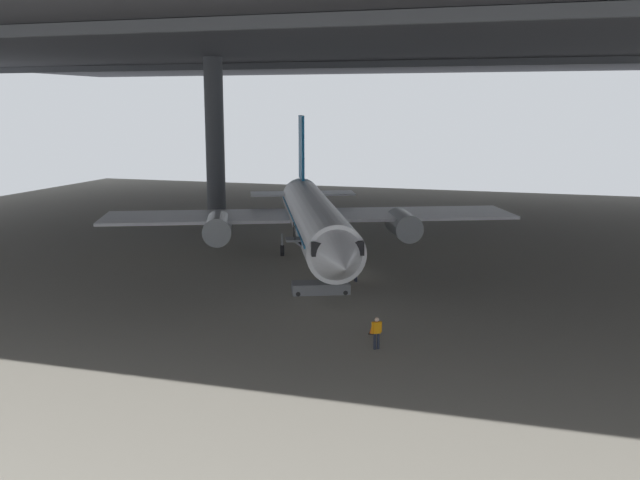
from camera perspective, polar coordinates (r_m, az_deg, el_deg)
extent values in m
plane|color=gray|center=(51.08, 0.89, -2.89)|extent=(110.00, 110.00, 0.00)
cylinder|color=#4C4F54|center=(74.56, -8.40, 7.83)|extent=(1.92, 1.92, 16.77)
cube|color=#38383D|center=(63.17, 4.58, 15.56)|extent=(121.00, 99.00, 1.20)
cube|color=#4C4F54|center=(39.43, -3.73, 17.01)|extent=(115.50, 0.50, 0.70)
cube|color=#4C4F54|center=(79.24, 7.26, 13.81)|extent=(115.50, 0.50, 0.70)
cylinder|color=white|center=(54.85, -0.43, 1.68)|extent=(13.84, 26.07, 3.60)
cone|color=white|center=(40.18, 1.64, -1.69)|extent=(4.94, 5.35, 3.53)
cube|color=black|center=(42.29, 1.24, -0.44)|extent=(3.80, 3.52, 0.79)
cone|color=white|center=(69.63, -1.62, 3.92)|extent=(5.07, 6.49, 3.06)
cube|color=#1972B2|center=(66.98, -1.49, 7.41)|extent=(1.76, 3.70, 5.89)
cube|color=white|center=(66.63, 0.75, 3.77)|extent=(5.37, 4.50, 0.16)
cube|color=white|center=(66.24, -3.58, 3.70)|extent=(5.37, 4.50, 0.16)
cube|color=white|center=(60.71, 7.97, 2.12)|extent=(16.40, 11.92, 0.24)
cylinder|color=#9EA3A8|center=(58.52, 6.69, 1.20)|extent=(3.89, 5.18, 2.23)
cube|color=white|center=(59.09, -9.87, 1.82)|extent=(16.40, 11.92, 0.24)
cylinder|color=#9EA3A8|center=(57.17, -8.18, 0.94)|extent=(3.89, 5.18, 2.23)
cube|color=#1972B2|center=(54.81, -0.43, 1.96)|extent=(13.14, 24.30, 0.16)
cylinder|color=#9EA3A8|center=(46.50, 0.65, -2.68)|extent=(0.20, 0.20, 1.15)
cylinder|color=black|center=(46.69, 0.65, -3.64)|extent=(0.63, 0.95, 0.90)
cylinder|color=#9EA3A8|center=(58.05, 1.68, 0.03)|extent=(0.20, 0.20, 1.15)
cylinder|color=black|center=(58.21, 1.68, -0.74)|extent=(0.63, 0.95, 0.90)
cylinder|color=#9EA3A8|center=(57.62, -3.05, -0.06)|extent=(0.20, 0.20, 1.15)
cylinder|color=black|center=(57.78, -3.04, -0.84)|extent=(0.63, 0.95, 0.90)
cube|color=slate|center=(46.50, 0.06, -3.82)|extent=(4.03, 2.85, 0.70)
cube|color=slate|center=(46.09, 0.06, -1.67)|extent=(3.71, 2.56, 2.97)
cube|color=slate|center=(45.65, -2.06, 0.05)|extent=(1.52, 1.63, 0.12)
cylinder|color=black|center=(44.97, -2.02, 0.53)|extent=(0.06, 0.06, 1.00)
cylinder|color=black|center=(46.15, -2.12, 0.80)|extent=(0.06, 0.06, 1.00)
cylinder|color=black|center=(45.75, -1.76, -4.33)|extent=(0.32, 0.23, 0.30)
cylinder|color=black|center=(47.10, -1.89, -3.89)|extent=(0.32, 0.23, 0.30)
cylinder|color=black|center=(46.06, 2.05, -4.23)|extent=(0.32, 0.23, 0.30)
cylinder|color=black|center=(47.41, 1.81, -3.79)|extent=(0.32, 0.23, 0.30)
cylinder|color=#232838|center=(36.14, 4.40, -8.07)|extent=(0.14, 0.14, 0.83)
cylinder|color=#232838|center=(36.20, 4.67, -8.05)|extent=(0.14, 0.14, 0.83)
cube|color=orange|center=(35.95, 4.55, -6.99)|extent=(0.42, 0.37, 0.59)
cylinder|color=orange|center=(35.87, 4.20, -6.97)|extent=(0.09, 0.09, 0.56)
cylinder|color=orange|center=(36.01, 4.90, -6.92)|extent=(0.09, 0.09, 0.56)
sphere|color=beige|center=(35.82, 4.56, -6.35)|extent=(0.22, 0.22, 0.22)
cylinder|color=#232838|center=(49.42, 2.92, -2.90)|extent=(0.14, 0.14, 0.80)
cylinder|color=#232838|center=(49.58, 2.82, -2.85)|extent=(0.14, 0.14, 0.80)
cube|color=orange|center=(49.34, 2.88, -2.10)|extent=(0.41, 0.41, 0.57)
cylinder|color=orange|center=(49.14, 3.01, -2.12)|extent=(0.09, 0.09, 0.54)
cylinder|color=orange|center=(49.53, 2.75, -2.01)|extent=(0.09, 0.09, 0.54)
sphere|color=tan|center=(49.25, 2.88, -1.64)|extent=(0.22, 0.22, 0.22)
cube|color=black|center=(38.57, 4.20, -7.46)|extent=(0.36, 0.36, 0.04)
cone|color=orange|center=(38.48, 4.20, -7.04)|extent=(0.30, 0.30, 0.56)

